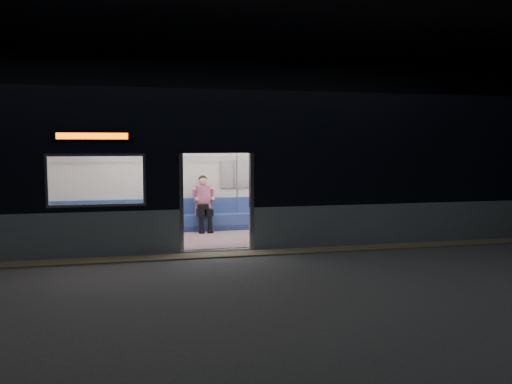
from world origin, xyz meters
name	(u,v)px	position (x,y,z in m)	size (l,w,h in m)	color
station_floor	(226,262)	(0.00, 0.00, -0.01)	(24.00, 14.00, 0.01)	#47494C
station_envelope	(225,67)	(0.00, 0.00, 3.66)	(24.00, 14.00, 5.00)	black
tactile_strip	(221,255)	(0.00, 0.55, 0.01)	(22.80, 0.50, 0.03)	#8C7F59
metro_car	(206,161)	(0.00, 2.54, 1.85)	(18.00, 3.04, 3.35)	#8B9AA6
passenger	(203,200)	(0.06, 3.55, 0.81)	(0.46, 0.74, 1.41)	black
handbag	(203,207)	(0.02, 3.31, 0.68)	(0.26, 0.22, 0.13)	black
transit_map	(240,174)	(1.07, 3.85, 1.46)	(0.94, 0.03, 0.61)	white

